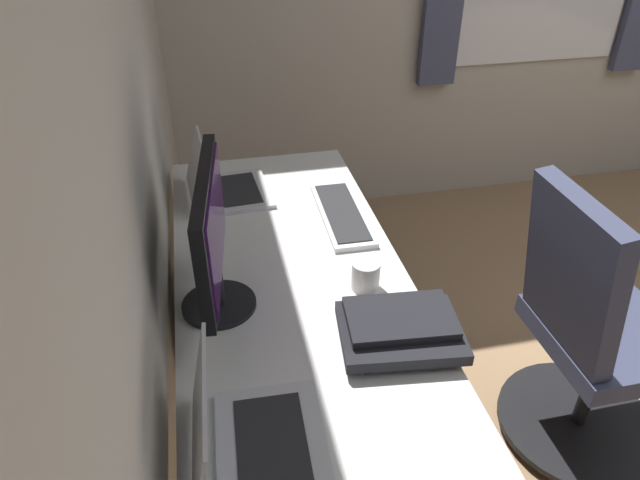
{
  "coord_description": "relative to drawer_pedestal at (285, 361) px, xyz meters",
  "views": [
    {
      "loc": [
        -0.83,
        2.14,
        1.75
      ],
      "look_at": [
        0.33,
        1.89,
        0.95
      ],
      "focal_mm": 32.37,
      "sensor_mm": 36.0,
      "label": 1
    }
  ],
  "objects": [
    {
      "name": "wall_back",
      "position": [
        -0.52,
        0.38,
        0.95
      ],
      "size": [
        4.78,
        0.1,
        2.6
      ],
      "primitive_type": "cube",
      "color": "beige",
      "rests_on": "ground"
    },
    {
      "name": "desk",
      "position": [
        -0.2,
        -0.03,
        0.31
      ],
      "size": [
        1.92,
        0.67,
        0.73
      ],
      "color": "white",
      "rests_on": "ground"
    },
    {
      "name": "drawer_pedestal",
      "position": [
        0.0,
        0.0,
        0.0
      ],
      "size": [
        0.4,
        0.51,
        0.69
      ],
      "color": "white",
      "rests_on": "ground"
    },
    {
      "name": "monitor_primary",
      "position": [
        -0.13,
        0.18,
        0.61
      ],
      "size": [
        0.48,
        0.2,
        0.4
      ],
      "color": "black",
      "rests_on": "desk"
    },
    {
      "name": "laptop_leftmost",
      "position": [
        -0.61,
        0.17,
        0.44
      ],
      "size": [
        0.34,
        0.29,
        0.23
      ],
      "color": "silver",
      "rests_on": "desk"
    },
    {
      "name": "laptop_left",
      "position": [
        0.48,
        0.13,
        0.43
      ],
      "size": [
        0.31,
        0.3,
        0.21
      ],
      "color": "silver",
      "rests_on": "desk"
    },
    {
      "name": "keyboard_main",
      "position": [
        0.25,
        -0.25,
        0.39
      ],
      "size": [
        0.42,
        0.15,
        0.02
      ],
      "color": "silver",
      "rests_on": "desk"
    },
    {
      "name": "book_stack_near",
      "position": [
        -0.36,
        -0.24,
        0.42
      ],
      "size": [
        0.26,
        0.32,
        0.07
      ],
      "color": "black",
      "rests_on": "desk"
    },
    {
      "name": "coffee_mug",
      "position": [
        -0.13,
        -0.22,
        0.43
      ],
      "size": [
        0.12,
        0.08,
        0.09
      ],
      "color": "silver",
      "rests_on": "desk"
    },
    {
      "name": "office_chair",
      "position": [
        -0.22,
        -0.95,
        0.11
      ],
      "size": [
        0.56,
        0.56,
        0.97
      ],
      "color": "#383D56",
      "rests_on": "ground"
    }
  ]
}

